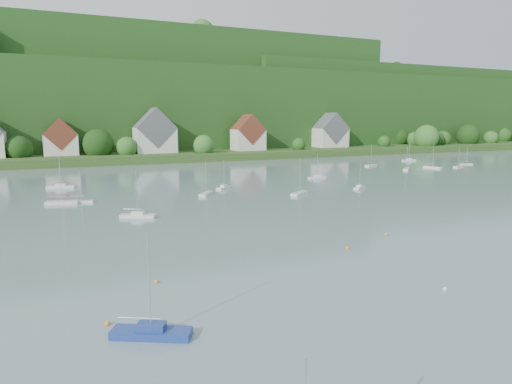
# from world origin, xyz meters

# --- Properties ---
(far_shore_strip) EXTENTS (600.00, 60.00, 3.00)m
(far_shore_strip) POSITION_xyz_m (0.00, 200.00, 1.50)
(far_shore_strip) COLOR #264A1B
(far_shore_strip) RESTS_ON ground
(forested_ridge) EXTENTS (620.00, 181.22, 69.89)m
(forested_ridge) POSITION_xyz_m (0.39, 268.57, 22.89)
(forested_ridge) COLOR #1A3D13
(forested_ridge) RESTS_ON ground
(village_building_1) EXTENTS (12.00, 9.36, 14.00)m
(village_building_1) POSITION_xyz_m (-30.00, 189.00, 8.75)
(village_building_1) COLOR beige
(village_building_1) RESTS_ON far_shore_strip
(village_building_2) EXTENTS (16.00, 11.44, 18.00)m
(village_building_2) POSITION_xyz_m (5.00, 188.00, 10.27)
(village_building_2) COLOR beige
(village_building_2) RESTS_ON far_shore_strip
(village_building_3) EXTENTS (13.00, 10.40, 15.50)m
(village_building_3) POSITION_xyz_m (45.00, 186.00, 9.43)
(village_building_3) COLOR beige
(village_building_3) RESTS_ON far_shore_strip
(village_building_4) EXTENTS (15.00, 10.40, 16.50)m
(village_building_4) POSITION_xyz_m (90.00, 190.00, 9.59)
(village_building_4) COLOR beige
(village_building_4) RESTS_ON far_shore_strip
(near_sailboat_1) EXTENTS (6.19, 4.36, 8.23)m
(near_sailboat_1) POSITION_xyz_m (-25.64, 37.74, 0.44)
(near_sailboat_1) COLOR navy
(near_sailboat_1) RESTS_ON ground
(mooring_buoy_0) EXTENTS (0.48, 0.48, 0.48)m
(mooring_buoy_0) POSITION_xyz_m (-28.52, 41.18, 0.00)
(mooring_buoy_0) COLOR orange
(mooring_buoy_0) RESTS_ON ground
(mooring_buoy_1) EXTENTS (0.45, 0.45, 0.45)m
(mooring_buoy_1) POSITION_xyz_m (2.30, 35.65, 0.00)
(mooring_buoy_1) COLOR white
(mooring_buoy_1) RESTS_ON ground
(mooring_buoy_2) EXTENTS (0.49, 0.49, 0.49)m
(mooring_buoy_2) POSITION_xyz_m (10.91, 54.50, 0.00)
(mooring_buoy_2) COLOR orange
(mooring_buoy_2) RESTS_ON ground
(mooring_buoy_3) EXTENTS (0.50, 0.50, 0.50)m
(mooring_buoy_3) POSITION_xyz_m (1.84, 51.06, 0.00)
(mooring_buoy_3) COLOR orange
(mooring_buoy_3) RESTS_ON ground
(mooring_buoy_5) EXTENTS (0.44, 0.44, 0.44)m
(mooring_buoy_5) POSITION_xyz_m (-22.96, 49.03, 0.00)
(mooring_buoy_5) COLOR orange
(mooring_buoy_5) RESTS_ON ground
(far_sailboat_cluster) EXTENTS (188.41, 68.54, 8.71)m
(far_sailboat_cluster) POSITION_xyz_m (10.53, 114.82, 0.37)
(far_sailboat_cluster) COLOR silver
(far_sailboat_cluster) RESTS_ON ground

